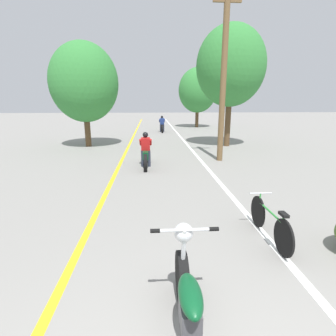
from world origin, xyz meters
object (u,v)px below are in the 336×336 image
object	(u,v)px
roadside_tree_left	(84,83)
motorcycle_foreground	(189,305)
roadside_tree_right_near	(231,66)
roadside_tree_right_far	(198,90)
motorcycle_rider_lead	(146,153)
bicycle_parked	(270,222)
utility_pole	(224,76)
motorcycle_rider_far	(162,126)

from	to	relation	value
roadside_tree_left	motorcycle_foreground	xyz separation A→B (m)	(3.91, -12.80, -3.02)
roadside_tree_right_near	roadside_tree_right_far	distance (m)	11.32
roadside_tree_right_near	roadside_tree_left	size ratio (longest dim) A/B	1.16
motorcycle_foreground	motorcycle_rider_lead	world-z (taller)	motorcycle_rider_lead
motorcycle_rider_lead	motorcycle_foreground	bearing A→B (deg)	-85.80
roadside_tree_left	bicycle_parked	xyz separation A→B (m)	(5.69, -10.80, -3.11)
utility_pole	motorcycle_foreground	size ratio (longest dim) A/B	3.40
utility_pole	motorcycle_foreground	world-z (taller)	utility_pole
motorcycle_foreground	bicycle_parked	size ratio (longest dim) A/B	1.18
roadside_tree_right_far	motorcycle_rider_lead	xyz separation A→B (m)	(-4.78, -15.89, -3.00)
bicycle_parked	roadside_tree_right_near	bearing A→B (deg)	78.07
motorcycle_foreground	motorcycle_rider_far	size ratio (longest dim) A/B	0.98
motorcycle_rider_lead	bicycle_parked	size ratio (longest dim) A/B	1.25
motorcycle_rider_lead	roadside_tree_right_near	bearing A→B (deg)	45.35
motorcycle_foreground	roadside_tree_left	bearing A→B (deg)	106.99
roadside_tree_right_near	motorcycle_rider_far	size ratio (longest dim) A/B	3.17
roadside_tree_right_near	motorcycle_rider_lead	world-z (taller)	roadside_tree_right_near
motorcycle_rider_lead	roadside_tree_right_far	bearing A→B (deg)	73.27
utility_pole	motorcycle_foreground	distance (m)	9.56
roadside_tree_right_far	motorcycle_rider_far	distance (m)	6.14
utility_pole	motorcycle_rider_far	size ratio (longest dim) A/B	3.32
roadside_tree_right_near	bicycle_parked	world-z (taller)	roadside_tree_right_near
utility_pole	motorcycle_rider_far	bearing A→B (deg)	100.27
utility_pole	motorcycle_rider_lead	size ratio (longest dim) A/B	3.19
motorcycle_foreground	motorcycle_rider_far	distance (m)	19.78
utility_pole	motorcycle_rider_lead	distance (m)	4.42
bicycle_parked	motorcycle_rider_lead	bearing A→B (deg)	112.00
motorcycle_foreground	motorcycle_rider_lead	size ratio (longest dim) A/B	0.94
roadside_tree_right_near	utility_pole	bearing A→B (deg)	-110.28
roadside_tree_right_near	bicycle_parked	bearing A→B (deg)	-101.93
roadside_tree_right_far	motorcycle_foreground	world-z (taller)	roadside_tree_right_far
motorcycle_foreground	roadside_tree_right_near	bearing A→B (deg)	72.25
roadside_tree_left	motorcycle_rider_lead	size ratio (longest dim) A/B	2.63
utility_pole	roadside_tree_left	bearing A→B (deg)	147.64
roadside_tree_right_near	bicycle_parked	size ratio (longest dim) A/B	3.81
roadside_tree_right_far	motorcycle_rider_lead	bearing A→B (deg)	-106.73
motorcycle_rider_lead	motorcycle_rider_far	world-z (taller)	motorcycle_rider_lead
motorcycle_foreground	utility_pole	bearing A→B (deg)	73.36
utility_pole	motorcycle_rider_lead	xyz separation A→B (m)	(-3.17, -0.86, -2.96)
roadside_tree_right_near	roadside_tree_right_far	size ratio (longest dim) A/B	1.15
roadside_tree_right_far	motorcycle_foreground	size ratio (longest dim) A/B	2.83
roadside_tree_left	roadside_tree_right_near	bearing A→B (deg)	-2.72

